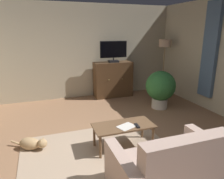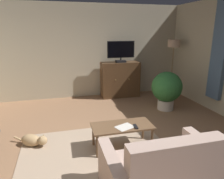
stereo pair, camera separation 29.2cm
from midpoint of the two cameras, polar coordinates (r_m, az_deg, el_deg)
ground_plane at (r=3.77m, az=3.08°, el=-16.96°), size 6.56×7.25×0.04m
wall_back at (r=6.49m, az=-6.01°, el=10.23°), size 6.56×0.10×2.79m
curtain_panel_far at (r=5.76m, az=28.51°, el=9.12°), size 0.10×0.44×2.34m
rug_central at (r=3.80m, az=-2.23°, el=-16.23°), size 2.53×1.74×0.01m
tv_cabinet at (r=6.53m, az=3.50°, el=2.55°), size 1.18×0.49×1.09m
television at (r=6.34m, az=3.79°, el=10.40°), size 0.83×0.20×0.63m
coffee_table at (r=3.70m, az=5.09°, el=-10.41°), size 1.06×0.51×0.44m
tv_remote at (r=3.64m, az=8.80°, el=-9.98°), size 0.07×0.17×0.02m
folded_newspaper at (r=3.62m, az=5.86°, el=-10.16°), size 0.36×0.31×0.01m
sofa_floral at (r=2.90m, az=16.49°, el=-21.04°), size 1.44×0.87×0.91m
potted_plant_tall_palm_by_window at (r=5.63m, az=16.12°, el=0.28°), size 0.78×0.78×1.01m
cat at (r=4.07m, az=-18.77°, el=-12.99°), size 0.63×0.45×0.24m
floor_lamp at (r=6.74m, az=17.65°, el=10.33°), size 0.37×0.37×1.75m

